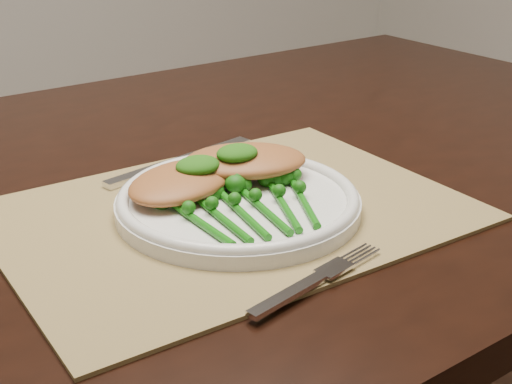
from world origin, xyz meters
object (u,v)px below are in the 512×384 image
chicken_fillet_left (181,182)px  dinner_plate (238,201)px  broccolini_bundle (253,211)px  placemat (232,212)px

chicken_fillet_left → dinner_plate: bearing=-67.9°
dinner_plate → broccolini_bundle: 0.04m
dinner_plate → chicken_fillet_left: chicken_fillet_left is taller
broccolini_bundle → placemat: bearing=93.6°
chicken_fillet_left → broccolini_bundle: 0.09m
chicken_fillet_left → broccolini_bundle: (0.04, -0.08, -0.01)m
dinner_plate → broccolini_bundle: (-0.01, -0.04, 0.01)m
broccolini_bundle → dinner_plate: bearing=85.7°
placemat → broccolini_bundle: size_ratio=2.84×
chicken_fillet_left → broccolini_bundle: bearing=-91.5°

